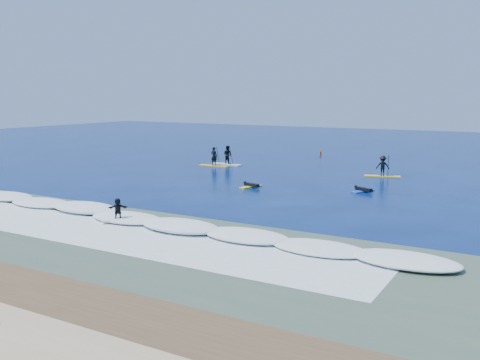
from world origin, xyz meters
The scene contains 11 objects.
ground centered at (0.00, 0.00, 0.00)m, with size 160.00×160.00×0.00m, color #031643.
shallow_water centered at (0.00, -14.00, 0.01)m, with size 90.00×13.00×0.01m, color #3D5340.
breaking_wave centered at (0.00, -10.00, 0.00)m, with size 40.00×6.00×0.30m, color white.
whitewater centered at (0.00, -13.00, 0.00)m, with size 34.00×5.00×0.02m, color silver.
sup_paddler_left centered at (-7.51, 12.36, 0.72)m, with size 3.33×1.01×2.31m.
sup_paddler_center centered at (-6.96, 14.11, 0.87)m, with size 3.40×1.26×2.33m.
sup_paddler_right centered at (9.36, 13.94, 0.86)m, with size 3.23×1.56×2.20m.
prone_paddler_near centered at (1.83, 3.27, 0.14)m, with size 1.59×2.09×0.42m.
prone_paddler_far centered at (10.11, 5.76, 0.15)m, with size 1.58×2.11×0.43m.
wave_surfer centered at (1.09, -11.06, 0.76)m, with size 1.74×1.55×1.33m.
marker_buoy centered at (-1.85, 27.35, 0.28)m, with size 0.27×0.27×0.65m.
Camera 1 is at (21.96, -33.26, 7.29)m, focal length 40.00 mm.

